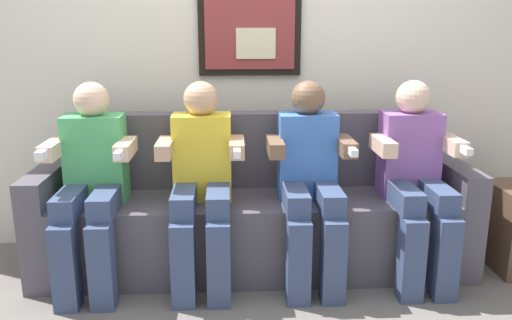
{
  "coord_description": "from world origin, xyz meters",
  "views": [
    {
      "loc": [
        -0.14,
        -2.56,
        1.4
      ],
      "look_at": [
        0.0,
        0.15,
        0.7
      ],
      "focal_mm": 36.56,
      "sensor_mm": 36.0,
      "label": 1
    }
  ],
  "objects": [
    {
      "name": "ground_plane",
      "position": [
        0.0,
        0.0,
        0.0
      ],
      "size": [
        6.37,
        6.37,
        0.0
      ],
      "primitive_type": "plane",
      "color": "#66605B"
    },
    {
      "name": "back_wall_assembly",
      "position": [
        -0.0,
        0.76,
        1.3
      ],
      "size": [
        4.9,
        0.1,
        2.6
      ],
      "color": "silver",
      "rests_on": "ground_plane"
    },
    {
      "name": "couch",
      "position": [
        0.0,
        0.33,
        0.31
      ],
      "size": [
        2.5,
        0.58,
        0.9
      ],
      "color": "#514C56",
      "rests_on": "ground_plane"
    },
    {
      "name": "person_leftmost",
      "position": [
        -0.88,
        0.16,
        0.61
      ],
      "size": [
        0.46,
        0.56,
        1.11
      ],
      "color": "#4CB266",
      "rests_on": "ground_plane"
    },
    {
      "name": "person_left_center",
      "position": [
        -0.29,
        0.16,
        0.61
      ],
      "size": [
        0.46,
        0.56,
        1.11
      ],
      "color": "yellow",
      "rests_on": "ground_plane"
    },
    {
      "name": "person_right_center",
      "position": [
        0.29,
        0.16,
        0.61
      ],
      "size": [
        0.46,
        0.56,
        1.11
      ],
      "color": "#3F72CC",
      "rests_on": "ground_plane"
    },
    {
      "name": "person_rightmost",
      "position": [
        0.88,
        0.16,
        0.61
      ],
      "size": [
        0.46,
        0.56,
        1.11
      ],
      "color": "#8C59A5",
      "rests_on": "ground_plane"
    }
  ]
}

